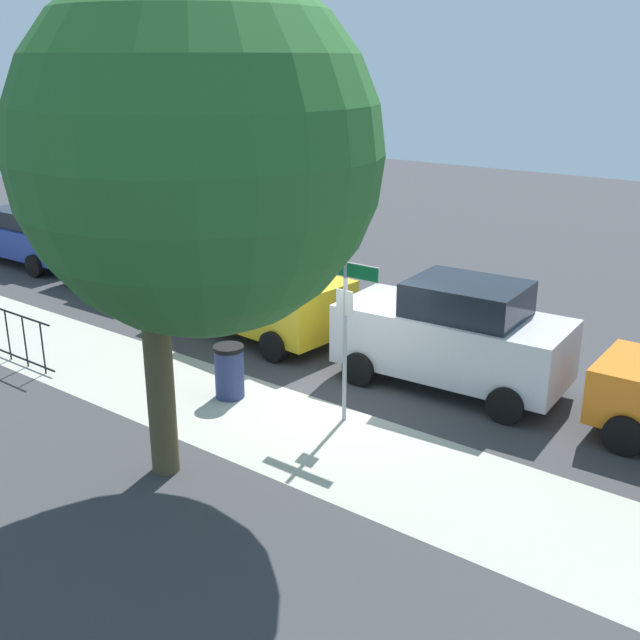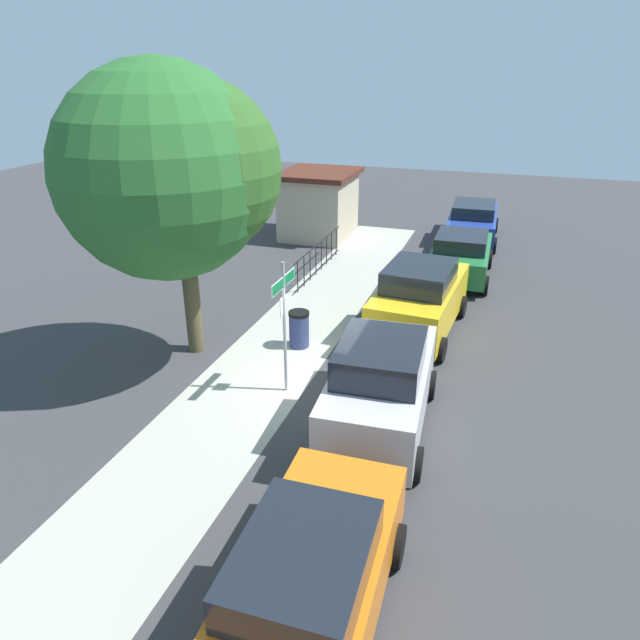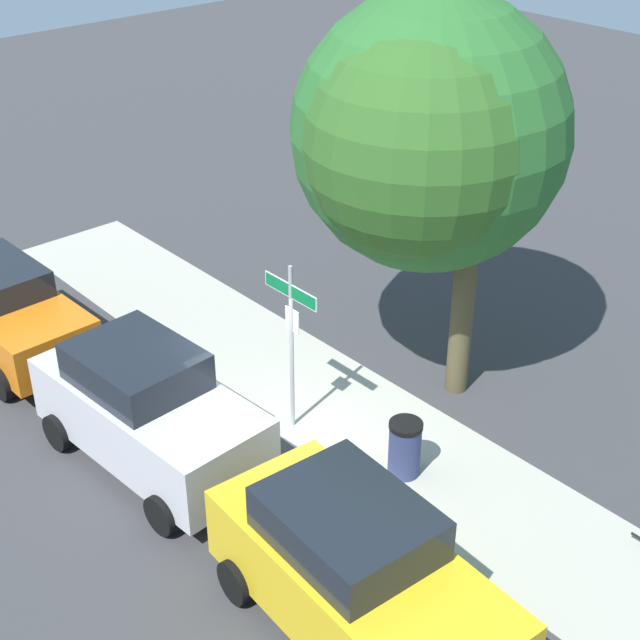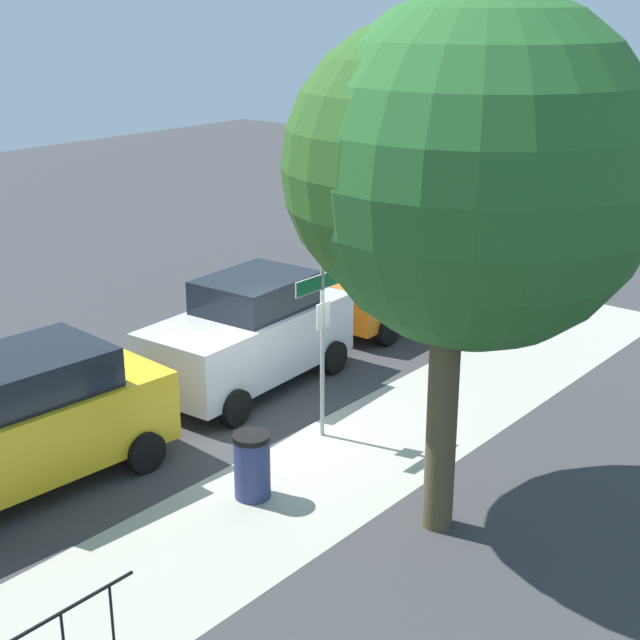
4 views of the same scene
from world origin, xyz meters
name	(u,v)px [view 4 (image 4 of 4)]	position (x,y,z in m)	size (l,w,h in m)	color
ground_plane	(285,438)	(0.00, 0.00, 0.00)	(60.00, 60.00, 0.00)	#38383A
sidewalk_strip	(259,514)	(2.00, 1.30, 0.00)	(24.00, 2.60, 0.00)	#A6A596
street_sign	(322,317)	(-0.47, 0.40, 2.04)	(1.26, 0.07, 3.08)	#9EA0A5
shade_tree	(456,176)	(-0.03, 2.99, 4.65)	(4.63, 4.79, 7.01)	#4B432B
car_orange	(394,280)	(-6.05, -2.16, 0.89)	(4.30, 2.03, 1.74)	orange
car_silver	(250,333)	(-1.24, -1.95, 1.02)	(4.29, 2.22, 2.05)	silver
car_yellow	(22,422)	(3.55, -1.90, 1.01)	(4.47, 2.32, 2.02)	gold
trash_bin	(252,466)	(1.70, 0.90, 0.49)	(0.55, 0.55, 0.98)	navy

